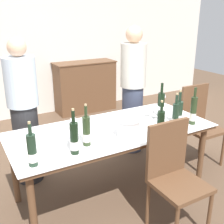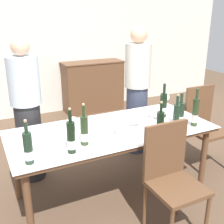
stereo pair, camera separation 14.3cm
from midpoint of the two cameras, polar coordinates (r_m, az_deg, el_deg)
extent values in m
plane|color=brown|center=(3.15, 1.35, -16.04)|extent=(12.00, 12.00, 0.00)
cube|color=silver|center=(5.32, -13.67, 14.36)|extent=(8.00, 0.10, 2.80)
cube|color=brown|center=(5.48, -3.10, 5.12)|extent=(1.13, 0.44, 0.94)
cube|color=brown|center=(5.38, -3.19, 10.09)|extent=(1.17, 0.46, 0.02)
cylinder|color=brown|center=(2.44, -14.81, -18.74)|extent=(0.06, 0.06, 0.70)
cylinder|color=brown|center=(3.22, 19.26, -9.13)|extent=(0.06, 0.06, 0.70)
cylinder|color=brown|center=(3.02, -17.73, -10.89)|extent=(0.06, 0.06, 0.70)
cylinder|color=brown|center=(3.68, 11.54, -4.65)|extent=(0.06, 0.06, 0.70)
cube|color=brown|center=(2.80, 1.47, -3.96)|extent=(1.99, 0.87, 0.04)
cube|color=white|center=(2.79, 1.48, -3.56)|extent=(2.02, 0.90, 0.01)
cylinder|color=white|center=(2.59, 4.72, -3.37)|extent=(0.21, 0.21, 0.17)
cylinder|color=white|center=(2.56, 4.76, -1.74)|extent=(0.22, 0.22, 0.01)
cylinder|color=black|center=(2.63, 11.29, -2.54)|extent=(0.07, 0.07, 0.24)
cylinder|color=white|center=(2.65, 11.22, -3.60)|extent=(0.07, 0.07, 0.07)
cylinder|color=black|center=(2.57, 11.53, 0.86)|extent=(0.03, 0.03, 0.09)
cylinder|color=tan|center=(2.55, 11.61, 1.95)|extent=(0.02, 0.02, 0.02)
cylinder|color=#1E3323|center=(2.20, -14.87, -7.16)|extent=(0.07, 0.07, 0.25)
cylinder|color=white|center=(2.23, -14.75, -8.44)|extent=(0.07, 0.07, 0.07)
cylinder|color=#1E3323|center=(2.13, -15.26, -3.07)|extent=(0.03, 0.03, 0.09)
cylinder|color=tan|center=(2.11, -15.39, -1.77)|extent=(0.02, 0.02, 0.02)
cylinder|color=#1E3323|center=(2.94, 15.07, -0.44)|extent=(0.07, 0.07, 0.24)
cylinder|color=white|center=(2.95, 14.98, -1.40)|extent=(0.08, 0.08, 0.07)
cylinder|color=#1E3323|center=(2.88, 15.37, 2.76)|extent=(0.03, 0.03, 0.10)
cylinder|color=tan|center=(2.87, 15.47, 3.89)|extent=(0.02, 0.02, 0.02)
cylinder|color=#28381E|center=(2.43, -3.96, -3.82)|extent=(0.07, 0.07, 0.26)
cylinder|color=silver|center=(2.45, -3.93, -5.05)|extent=(0.07, 0.07, 0.07)
cylinder|color=#28381E|center=(2.36, -4.06, 0.20)|extent=(0.03, 0.03, 0.10)
cylinder|color=tan|center=(2.34, -4.09, 1.54)|extent=(0.02, 0.02, 0.02)
cylinder|color=#1E3323|center=(2.81, 14.34, -1.12)|extent=(0.06, 0.06, 0.26)
cylinder|color=silver|center=(2.83, 14.24, -2.19)|extent=(0.07, 0.07, 0.07)
cylinder|color=#1E3323|center=(2.75, 14.64, 2.28)|extent=(0.03, 0.03, 0.09)
cylinder|color=tan|center=(2.74, 14.74, 3.35)|extent=(0.02, 0.02, 0.02)
cylinder|color=#28381E|center=(2.96, 17.90, -0.08)|extent=(0.06, 0.06, 0.29)
cylinder|color=silver|center=(2.98, 17.77, -1.23)|extent=(0.06, 0.06, 0.08)
cylinder|color=#28381E|center=(2.90, 18.29, 3.54)|extent=(0.03, 0.03, 0.10)
cylinder|color=black|center=(3.14, 11.68, 1.32)|extent=(0.07, 0.07, 0.26)
cylinder|color=white|center=(3.16, 11.61, 0.33)|extent=(0.08, 0.08, 0.07)
cylinder|color=black|center=(3.09, 11.92, 4.62)|extent=(0.03, 0.03, 0.11)
cylinder|color=black|center=(2.30, -6.54, -5.20)|extent=(0.07, 0.07, 0.27)
cylinder|color=white|center=(2.32, -6.49, -6.52)|extent=(0.07, 0.07, 0.08)
cylinder|color=black|center=(2.23, -6.72, -0.85)|extent=(0.03, 0.03, 0.10)
cylinder|color=tan|center=(2.21, -6.79, 0.61)|extent=(0.02, 0.02, 0.02)
cylinder|color=white|center=(3.52, 11.98, 1.14)|extent=(0.07, 0.07, 0.00)
cylinder|color=white|center=(3.51, 12.03, 1.82)|extent=(0.01, 0.01, 0.08)
sphere|color=white|center=(3.49, 12.11, 2.93)|extent=(0.08, 0.08, 0.08)
cylinder|color=white|center=(2.77, -6.26, -3.69)|extent=(0.08, 0.08, 0.00)
cylinder|color=white|center=(2.76, -6.28, -2.99)|extent=(0.01, 0.01, 0.07)
sphere|color=white|center=(2.73, -6.33, -1.77)|extent=(0.08, 0.08, 0.08)
cylinder|color=white|center=(2.94, 6.25, -2.30)|extent=(0.07, 0.07, 0.00)
cylinder|color=white|center=(2.93, 6.27, -1.63)|extent=(0.01, 0.01, 0.07)
sphere|color=white|center=(2.90, 6.32, -0.54)|extent=(0.07, 0.07, 0.07)
cylinder|color=white|center=(3.11, 9.43, -1.23)|extent=(0.07, 0.07, 0.00)
cylinder|color=white|center=(3.09, 9.46, -0.65)|extent=(0.01, 0.01, 0.06)
sphere|color=white|center=(3.08, 9.52, 0.36)|extent=(0.08, 0.08, 0.08)
cylinder|color=white|center=(2.56, -6.44, -5.69)|extent=(0.07, 0.07, 0.00)
cylinder|color=white|center=(2.55, -6.48, -4.90)|extent=(0.01, 0.01, 0.07)
sphere|color=white|center=(2.52, -6.53, -3.64)|extent=(0.07, 0.07, 0.07)
cylinder|color=white|center=(3.05, 10.90, -1.72)|extent=(0.06, 0.06, 0.00)
cylinder|color=white|center=(3.04, 10.95, -1.00)|extent=(0.01, 0.01, 0.08)
sphere|color=white|center=(3.01, 11.03, 0.19)|extent=(0.08, 0.08, 0.08)
cylinder|color=brown|center=(2.63, 20.28, -19.64)|extent=(0.03, 0.03, 0.45)
cylinder|color=brown|center=(2.64, 8.34, -18.28)|extent=(0.03, 0.03, 0.45)
cylinder|color=brown|center=(2.84, 14.76, -15.84)|extent=(0.03, 0.03, 0.45)
cube|color=brown|center=(2.49, 14.75, -14.70)|extent=(0.42, 0.42, 0.04)
cube|color=brown|center=(2.48, 12.39, -7.50)|extent=(0.42, 0.04, 0.49)
cylinder|color=brown|center=(3.51, 19.48, -9.02)|extent=(0.03, 0.03, 0.45)
cylinder|color=brown|center=(3.74, 15.48, -6.74)|extent=(0.03, 0.03, 0.45)
cylinder|color=brown|center=(3.98, 19.51, -5.53)|extent=(0.03, 0.03, 0.45)
cube|color=brown|center=(3.65, 19.92, -3.78)|extent=(0.42, 0.42, 0.04)
cube|color=brown|center=(3.68, 18.30, 1.16)|extent=(0.42, 0.04, 0.51)
cylinder|color=#262628|center=(3.31, -15.09, -5.86)|extent=(0.28, 0.28, 0.90)
cylinder|color=silver|center=(3.08, -16.24, 6.13)|extent=(0.33, 0.33, 0.51)
sphere|color=#DBAD89|center=(3.02, -16.88, 12.61)|extent=(0.19, 0.19, 0.19)
cylinder|color=#383F56|center=(3.85, 6.02, -1.48)|extent=(0.28, 0.28, 0.92)
cylinder|color=beige|center=(3.65, 6.43, 9.36)|extent=(0.33, 0.33, 0.55)
sphere|color=#DBAD89|center=(3.61, 6.67, 15.37)|extent=(0.21, 0.21, 0.21)
camera|label=1|loc=(0.07, -88.49, 0.54)|focal=45.00mm
camera|label=2|loc=(0.07, 91.51, -0.54)|focal=45.00mm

